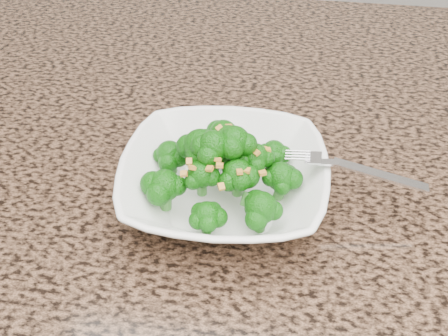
# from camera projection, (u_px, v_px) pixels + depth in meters

# --- Properties ---
(granite_counter) EXTENTS (1.64, 1.04, 0.03)m
(granite_counter) POSITION_uv_depth(u_px,v_px,m) (250.00, 163.00, 0.74)
(granite_counter) COLOR brown
(granite_counter) RESTS_ON cabinet
(bowl) EXTENTS (0.25, 0.25, 0.06)m
(bowl) POSITION_uv_depth(u_px,v_px,m) (224.00, 182.00, 0.64)
(bowl) COLOR white
(bowl) RESTS_ON granite_counter
(broccoli_pile) EXTENTS (0.21, 0.21, 0.07)m
(broccoli_pile) POSITION_uv_depth(u_px,v_px,m) (224.00, 138.00, 0.60)
(broccoli_pile) COLOR #12650B
(broccoli_pile) RESTS_ON bowl
(garlic_topping) EXTENTS (0.12, 0.12, 0.01)m
(garlic_topping) POSITION_uv_depth(u_px,v_px,m) (224.00, 110.00, 0.58)
(garlic_topping) COLOR gold
(garlic_topping) RESTS_ON broccoli_pile
(fork) EXTENTS (0.18, 0.03, 0.01)m
(fork) POSITION_uv_depth(u_px,v_px,m) (333.00, 163.00, 0.61)
(fork) COLOR silver
(fork) RESTS_ON bowl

